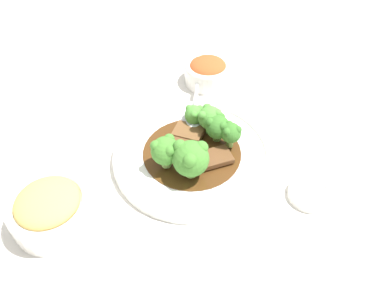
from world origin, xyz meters
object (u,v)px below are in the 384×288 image
at_px(beef_strip_2, 211,159).
at_px(serving_spoon, 195,113).
at_px(broccoli_floret_2, 191,158).
at_px(broccoli_floret_5, 194,114).
at_px(broccoli_floret_4, 231,133).
at_px(side_bowl_kimchi, 208,71).
at_px(main_plate, 192,154).
at_px(beef_strip_1, 174,144).
at_px(broccoli_floret_0, 165,150).
at_px(broccoli_floret_1, 210,117).
at_px(sauce_dish, 310,193).
at_px(side_bowl_appetizer, 50,209).
at_px(broccoli_floret_3, 218,127).
at_px(beef_strip_0, 188,133).

height_order(beef_strip_2, serving_spoon, serving_spoon).
height_order(broccoli_floret_2, broccoli_floret_5, broccoli_floret_2).
relative_size(broccoli_floret_4, broccoli_floret_5, 1.20).
bearing_deg(broccoli_floret_2, side_bowl_kimchi, 16.78).
xyz_separation_m(main_plate, beef_strip_1, (-0.00, 0.03, 0.01)).
bearing_deg(beef_strip_1, broccoli_floret_4, -65.02).
xyz_separation_m(beef_strip_1, broccoli_floret_4, (0.04, -0.08, 0.02)).
distance_m(broccoli_floret_0, broccoli_floret_1, 0.10).
distance_m(broccoli_floret_1, sauce_dish, 0.20).
bearing_deg(broccoli_floret_5, serving_spoon, 22.30).
bearing_deg(side_bowl_appetizer, beef_strip_2, -42.00).
bearing_deg(broccoli_floret_2, broccoli_floret_5, 20.97).
relative_size(main_plate, broccoli_floret_2, 4.15).
height_order(beef_strip_1, broccoli_floret_3, broccoli_floret_3).
bearing_deg(beef_strip_2, sauce_dish, -86.77).
bearing_deg(broccoli_floret_2, sauce_dish, -74.91).
bearing_deg(beef_strip_1, broccoli_floret_2, -131.14).
relative_size(broccoli_floret_0, serving_spoon, 0.24).
height_order(broccoli_floret_0, sauce_dish, broccoli_floret_0).
bearing_deg(side_bowl_kimchi, broccoli_floret_5, -166.31).
height_order(beef_strip_2, broccoli_floret_1, broccoli_floret_1).
relative_size(broccoli_floret_1, broccoli_floret_3, 1.07).
bearing_deg(main_plate, broccoli_floret_3, -34.18).
xyz_separation_m(broccoli_floret_1, broccoli_floret_2, (-0.10, -0.01, 0.00)).
relative_size(broccoli_floret_5, side_bowl_kimchi, 0.42).
height_order(beef_strip_2, broccoli_floret_4, broccoli_floret_4).
bearing_deg(main_plate, side_bowl_appetizer, 146.04).
xyz_separation_m(broccoli_floret_5, sauce_dish, (-0.06, -0.22, -0.03)).
xyz_separation_m(broccoli_floret_3, serving_spoon, (0.04, 0.06, -0.02)).
relative_size(broccoli_floret_2, broccoli_floret_3, 1.30).
relative_size(main_plate, beef_strip_2, 3.55).
bearing_deg(beef_strip_0, broccoli_floret_2, -153.22).
xyz_separation_m(beef_strip_1, broccoli_floret_0, (-0.04, -0.01, 0.03)).
relative_size(beef_strip_1, side_bowl_kimchi, 0.76).
bearing_deg(beef_strip_2, broccoli_floret_1, 23.77).
height_order(serving_spoon, side_bowl_appetizer, side_bowl_appetizer).
bearing_deg(beef_strip_1, side_bowl_kimchi, 7.45).
bearing_deg(sauce_dish, side_bowl_kimchi, 50.44).
bearing_deg(beef_strip_0, side_bowl_kimchi, 12.10).
height_order(broccoli_floret_3, serving_spoon, broccoli_floret_3).
xyz_separation_m(broccoli_floret_5, serving_spoon, (0.02, 0.01, -0.02)).
bearing_deg(broccoli_floret_1, sauce_dish, -105.82).
bearing_deg(broccoli_floret_0, sauce_dish, -78.00).
xyz_separation_m(broccoli_floret_1, sauce_dish, (-0.05, -0.19, -0.04)).
xyz_separation_m(main_plate, side_bowl_appetizer, (-0.19, 0.13, 0.02)).
relative_size(beef_strip_0, broccoli_floret_0, 0.93).
xyz_separation_m(beef_strip_0, serving_spoon, (0.05, 0.01, 0.00)).
relative_size(beef_strip_1, broccoli_floret_5, 1.82).
relative_size(main_plate, broccoli_floret_5, 6.73).
height_order(broccoli_floret_4, serving_spoon, broccoli_floret_4).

